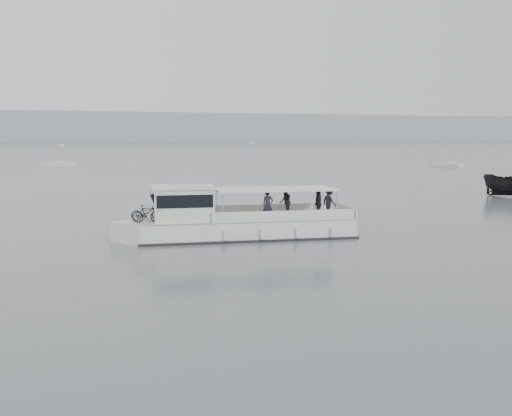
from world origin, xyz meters
name	(u,v)px	position (x,y,z in m)	size (l,w,h in m)	color
ground	(184,247)	(0.00, 0.00, 0.00)	(1400.00, 1400.00, 0.00)	slate
headland	(67,127)	(0.00, 560.00, 14.00)	(1400.00, 90.00, 28.00)	#939EA8
tour_boat	(226,222)	(2.65, 1.58, 0.90)	(13.18, 4.69, 5.48)	white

